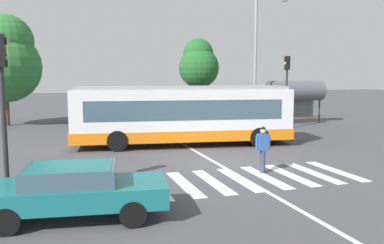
{
  "coord_description": "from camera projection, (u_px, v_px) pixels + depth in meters",
  "views": [
    {
      "loc": [
        -6.1,
        -14.61,
        3.5
      ],
      "look_at": [
        -0.16,
        3.78,
        1.3
      ],
      "focal_mm": 36.64,
      "sensor_mm": 36.0,
      "label": 1
    }
  ],
  "objects": [
    {
      "name": "ground_plane",
      "position": [
        224.0,
        163.0,
        16.07
      ],
      "size": [
        160.0,
        160.0,
        0.0
      ],
      "primitive_type": "plane",
      "color": "#47474C"
    },
    {
      "name": "city_transit_bus",
      "position": [
        183.0,
        115.0,
        20.15
      ],
      "size": [
        11.47,
        4.14,
        3.06
      ],
      "color": "black",
      "rests_on": "ground_plane"
    },
    {
      "name": "pedestrian_crossing_street",
      "position": [
        263.0,
        147.0,
        14.36
      ],
      "size": [
        0.58,
        0.29,
        1.72
      ],
      "color": "#333856",
      "rests_on": "ground_plane"
    },
    {
      "name": "foreground_sedan",
      "position": [
        74.0,
        189.0,
        9.68
      ],
      "size": [
        4.71,
        2.43,
        1.35
      ],
      "color": "black",
      "rests_on": "ground_plane"
    },
    {
      "name": "parked_car_blue",
      "position": [
        83.0,
        114.0,
        29.63
      ],
      "size": [
        2.03,
        4.58,
        1.35
      ],
      "color": "black",
      "rests_on": "ground_plane"
    },
    {
      "name": "parked_car_white",
      "position": [
        115.0,
        112.0,
        30.94
      ],
      "size": [
        2.01,
        4.57,
        1.35
      ],
      "color": "black",
      "rests_on": "ground_plane"
    },
    {
      "name": "parked_car_red",
      "position": [
        149.0,
        111.0,
        31.64
      ],
      "size": [
        2.2,
        4.64,
        1.35
      ],
      "color": "black",
      "rests_on": "ground_plane"
    },
    {
      "name": "parked_car_black",
      "position": [
        180.0,
        111.0,
        32.35
      ],
      "size": [
        1.88,
        4.5,
        1.35
      ],
      "color": "black",
      "rests_on": "ground_plane"
    },
    {
      "name": "parked_car_charcoal",
      "position": [
        214.0,
        110.0,
        32.9
      ],
      "size": [
        1.98,
        4.56,
        1.35
      ],
      "color": "black",
      "rests_on": "ground_plane"
    },
    {
      "name": "traffic_light_near_corner",
      "position": [
        2.0,
        91.0,
        10.82
      ],
      "size": [
        0.33,
        0.32,
        4.67
      ],
      "color": "#28282B",
      "rests_on": "ground_plane"
    },
    {
      "name": "traffic_light_far_corner",
      "position": [
        287.0,
        81.0,
        26.31
      ],
      "size": [
        0.33,
        0.32,
        4.92
      ],
      "color": "#28282B",
      "rests_on": "ground_plane"
    },
    {
      "name": "bus_stop_shelter",
      "position": [
        295.0,
        92.0,
        29.98
      ],
      "size": [
        4.57,
        1.54,
        3.25
      ],
      "color": "#28282B",
      "rests_on": "ground_plane"
    },
    {
      "name": "twin_arm_street_lamp",
      "position": [
        256.0,
        46.0,
        26.98
      ],
      "size": [
        4.9,
        0.32,
        9.13
      ],
      "color": "#939399",
      "rests_on": "ground_plane"
    },
    {
      "name": "background_tree_left",
      "position": [
        5.0,
        59.0,
        28.11
      ],
      "size": [
        5.14,
        5.14,
        7.99
      ],
      "color": "brown",
      "rests_on": "ground_plane"
    },
    {
      "name": "background_tree_right",
      "position": [
        199.0,
        64.0,
        37.74
      ],
      "size": [
        3.89,
        3.89,
        7.25
      ],
      "color": "brown",
      "rests_on": "ground_plane"
    },
    {
      "name": "crosswalk_painted_stripes",
      "position": [
        252.0,
        178.0,
        13.68
      ],
      "size": [
        7.4,
        3.28,
        0.01
      ],
      "color": "silver",
      "rests_on": "ground_plane"
    },
    {
      "name": "lane_center_line",
      "position": [
        201.0,
        154.0,
        17.87
      ],
      "size": [
        0.16,
        24.0,
        0.01
      ],
      "primitive_type": "cube",
      "color": "silver",
      "rests_on": "ground_plane"
    }
  ]
}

